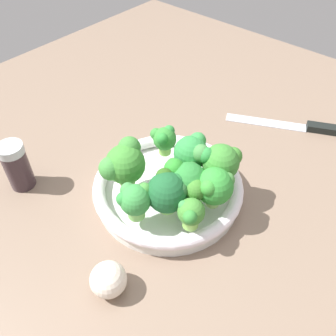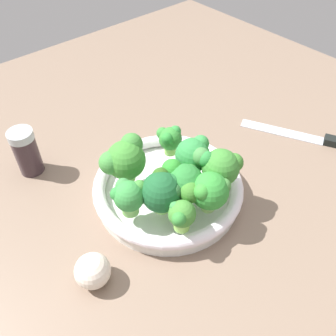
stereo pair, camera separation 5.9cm
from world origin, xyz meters
TOP-DOWN VIEW (x-y plane):
  - ground_plane at (0.00, 0.00)cm, footprint 130.00×130.00cm
  - bowl at (-2.47, 0.00)cm, footprint 25.72×25.72cm
  - broccoli_floret_0 at (2.45, 5.16)cm, footprint 4.44×4.76cm
  - broccoli_floret_1 at (2.82, -6.55)cm, footprint 6.55×6.27cm
  - broccoli_floret_2 at (-11.14, -0.94)cm, footprint 5.26×5.22cm
  - broccoli_floret_3 at (-1.73, -8.67)cm, footprint 6.01×5.85cm
  - broccoli_floret_4 at (-6.81, -3.80)cm, footprint 6.46×6.34cm
  - broccoli_floret_5 at (-3.27, -4.70)cm, footprint 6.43×7.99cm
  - broccoli_floret_6 at (-7.35, 5.12)cm, footprint 8.09×6.52cm
  - broccoli_floret_7 at (-7.42, -8.59)cm, footprint 4.47×4.09cm
  - broccoli_floret_8 at (1.61, -1.86)cm, footprint 6.16×6.56cm
  - knife at (31.11, -10.04)cm, footprint 14.12×24.83cm
  - garlic_bulb at (-21.03, -5.17)cm, footprint 5.18×5.18cm
  - pepper_shaker at (-17.46, 21.73)cm, footprint 4.52×4.52cm

SIDE VIEW (x-z plane):
  - ground_plane at x=0.00cm, z-range -2.50..0.00cm
  - knife at x=31.11cm, z-range -0.20..1.30cm
  - bowl at x=-2.47cm, z-range 0.04..3.96cm
  - garlic_bulb at x=-21.03cm, z-range 0.00..5.18cm
  - pepper_shaker at x=-17.46cm, z-range 0.06..9.26cm
  - broccoli_floret_7 at x=-7.42cm, z-range 4.36..9.63cm
  - broccoli_floret_0 at x=2.45cm, z-range 4.50..9.89cm
  - broccoli_floret_2 at x=-11.14cm, z-range 4.46..10.46cm
  - broccoli_floret_4 at x=-6.81cm, z-range 4.31..11.18cm
  - broccoli_floret_5 at x=-3.27cm, z-range 4.34..11.19cm
  - broccoli_floret_3 at x=-1.73cm, z-range 4.50..11.51cm
  - broccoli_floret_6 at x=-7.35cm, z-range 4.40..12.29cm
  - broccoli_floret_1 at x=2.82cm, z-range 4.74..12.39cm
  - broccoli_floret_8 at x=1.61cm, z-range 4.84..12.30cm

